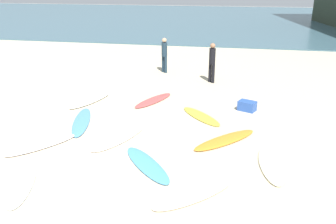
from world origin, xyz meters
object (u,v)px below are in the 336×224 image
(surfboard_8, at_px, (271,166))
(beach_cooler, at_px, (247,106))
(surfboard_2, at_px, (21,182))
(surfboard_9, at_px, (147,164))
(surfboard_5, at_px, (118,138))
(beachgoer_near, at_px, (164,53))
(surfboard_7, at_px, (90,100))
(surfboard_3, at_px, (225,140))
(surfboard_1, at_px, (82,121))
(surfboard_4, at_px, (153,100))
(surfboard_10, at_px, (42,145))
(surfboard_6, at_px, (201,116))
(beachgoer_mid, at_px, (212,61))
(surfboard_0, at_px, (193,194))

(surfboard_8, height_order, beach_cooler, beach_cooler)
(surfboard_2, distance_m, surfboard_9, 2.95)
(surfboard_5, height_order, beachgoer_near, beachgoer_near)
(surfboard_7, bearing_deg, surfboard_3, -8.07)
(surfboard_1, relative_size, beachgoer_near, 1.46)
(surfboard_4, distance_m, surfboard_10, 4.94)
(surfboard_6, bearing_deg, surfboard_2, -166.00)
(surfboard_9, height_order, surfboard_10, surfboard_10)
(surfboard_6, height_order, beach_cooler, beach_cooler)
(beach_cooler, bearing_deg, beachgoer_near, 129.93)
(surfboard_1, relative_size, surfboard_8, 1.31)
(surfboard_5, height_order, beachgoer_mid, beachgoer_mid)
(surfboard_4, distance_m, surfboard_7, 2.43)
(surfboard_5, xyz_separation_m, surfboard_8, (4.27, -0.79, 0.00))
(surfboard_4, xyz_separation_m, surfboard_5, (-0.18, -3.59, -0.00))
(surfboard_1, distance_m, beachgoer_near, 7.25)
(surfboard_8, xyz_separation_m, surfboard_9, (-3.05, -0.56, 0.00))
(surfboard_3, relative_size, surfboard_7, 1.09)
(surfboard_1, xyz_separation_m, surfboard_10, (-0.34, -1.86, 0.00))
(surfboard_8, distance_m, surfboard_10, 6.21)
(surfboard_4, height_order, beach_cooler, beach_cooler)
(surfboard_9, bearing_deg, surfboard_7, -92.45)
(surfboard_1, bearing_deg, surfboard_8, 145.87)
(surfboard_0, height_order, surfboard_8, surfboard_0)
(surfboard_1, height_order, beach_cooler, beach_cooler)
(surfboard_2, xyz_separation_m, surfboard_7, (-0.79, 5.75, 0.01))
(surfboard_7, xyz_separation_m, surfboard_9, (3.41, -4.39, -0.00))
(surfboard_4, bearing_deg, surfboard_5, 110.09)
(surfboard_0, height_order, beachgoer_mid, beachgoer_mid)
(surfboard_3, bearing_deg, surfboard_1, -143.96)
(surfboard_2, bearing_deg, surfboard_5, -139.71)
(surfboard_0, distance_m, beachgoer_near, 10.91)
(surfboard_5, bearing_deg, surfboard_9, 154.37)
(surfboard_0, relative_size, surfboard_5, 0.97)
(surfboard_4, height_order, surfboard_7, surfboard_7)
(surfboard_4, relative_size, surfboard_8, 1.13)
(surfboard_7, distance_m, beach_cooler, 5.90)
(surfboard_0, distance_m, surfboard_1, 5.36)
(surfboard_0, distance_m, surfboard_8, 2.37)
(surfboard_9, bearing_deg, surfboard_3, -175.31)
(surfboard_8, bearing_deg, surfboard_6, 118.07)
(surfboard_5, bearing_deg, surfboard_2, 85.06)
(beach_cooler, bearing_deg, surfboard_3, -102.96)
(surfboard_3, bearing_deg, beachgoer_mid, 140.66)
(surfboard_9, bearing_deg, surfboard_5, -88.21)
(surfboard_7, xyz_separation_m, surfboard_8, (6.46, -3.83, -0.01))
(surfboard_2, distance_m, beachgoer_near, 10.88)
(surfboard_2, bearing_deg, surfboard_6, -148.06)
(surfboard_2, xyz_separation_m, surfboard_3, (4.47, 3.22, 0.01))
(surfboard_1, height_order, surfboard_2, surfboard_1)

